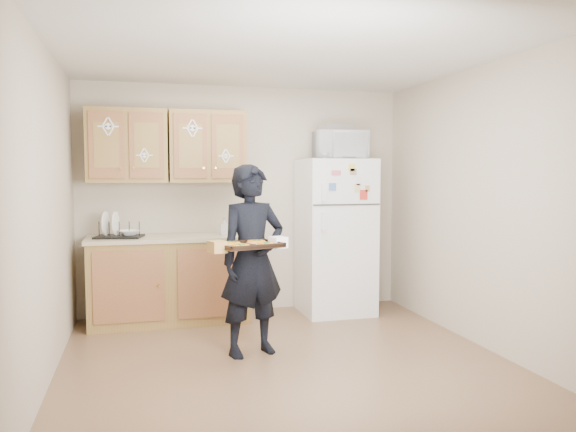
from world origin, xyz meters
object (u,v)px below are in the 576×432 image
(refrigerator, at_px, (335,236))
(microwave, at_px, (340,145))
(person, at_px, (252,260))
(dish_rack, at_px, (119,229))
(baking_tray, at_px, (249,246))

(refrigerator, distance_m, microwave, 1.00)
(refrigerator, xyz_separation_m, person, (-1.17, -1.19, -0.04))
(microwave, relative_size, dish_rack, 1.24)
(refrigerator, bearing_deg, dish_rack, 179.12)
(microwave, distance_m, dish_rack, 2.48)
(person, distance_m, baking_tray, 0.34)
(refrigerator, height_order, dish_rack, refrigerator)
(person, xyz_separation_m, microwave, (1.20, 1.14, 1.04))
(baking_tray, bearing_deg, microwave, 31.27)
(refrigerator, distance_m, dish_rack, 2.29)
(person, relative_size, dish_rack, 3.64)
(refrigerator, bearing_deg, person, -134.41)
(dish_rack, bearing_deg, microwave, -2.10)
(baking_tray, distance_m, microwave, 2.12)
(refrigerator, relative_size, baking_tray, 3.52)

